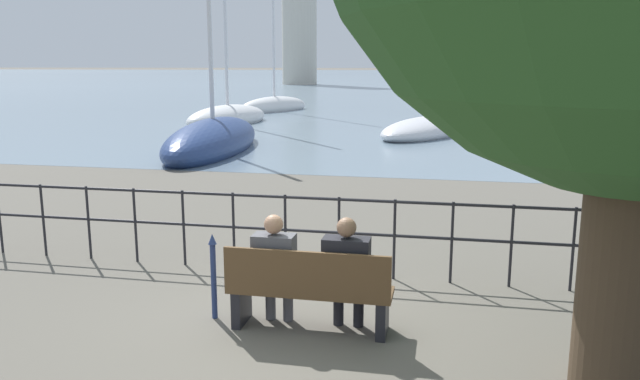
{
  "coord_description": "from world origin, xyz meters",
  "views": [
    {
      "loc": [
        1.33,
        -5.98,
        2.72
      ],
      "look_at": [
        0.0,
        0.5,
        1.38
      ],
      "focal_mm": 35.0,
      "sensor_mm": 36.0,
      "label": 1
    }
  ],
  "objects_px": {
    "seated_person_right": "(347,269)",
    "sailboat_2": "(213,141)",
    "harbor_lighthouse": "(299,1)",
    "closed_umbrella": "(213,272)",
    "park_bench": "(309,292)",
    "seated_person_left": "(275,265)",
    "sailboat_1": "(228,117)",
    "sailboat_4": "(274,105)",
    "sailboat_3": "(429,128)"
  },
  "relations": [
    {
      "from": "seated_person_right",
      "to": "sailboat_2",
      "type": "distance_m",
      "value": 14.31
    },
    {
      "from": "seated_person_right",
      "to": "closed_umbrella",
      "type": "bearing_deg",
      "value": 178.23
    },
    {
      "from": "closed_umbrella",
      "to": "sailboat_2",
      "type": "bearing_deg",
      "value": 111.19
    },
    {
      "from": "sailboat_1",
      "to": "park_bench",
      "type": "bearing_deg",
      "value": -55.69
    },
    {
      "from": "seated_person_right",
      "to": "sailboat_1",
      "type": "height_order",
      "value": "sailboat_1"
    },
    {
      "from": "park_bench",
      "to": "sailboat_2",
      "type": "height_order",
      "value": "sailboat_2"
    },
    {
      "from": "park_bench",
      "to": "harbor_lighthouse",
      "type": "xyz_separation_m",
      "value": [
        -19.13,
        79.47,
        10.73
      ]
    },
    {
      "from": "seated_person_left",
      "to": "sailboat_4",
      "type": "xyz_separation_m",
      "value": [
        -8.41,
        29.83,
        -0.3
      ]
    },
    {
      "from": "harbor_lighthouse",
      "to": "seated_person_right",
      "type": "bearing_deg",
      "value": -76.2
    },
    {
      "from": "seated_person_left",
      "to": "sailboat_4",
      "type": "relative_size",
      "value": 0.09
    },
    {
      "from": "sailboat_3",
      "to": "sailboat_4",
      "type": "relative_size",
      "value": 0.89
    },
    {
      "from": "seated_person_right",
      "to": "sailboat_4",
      "type": "bearing_deg",
      "value": 107.09
    },
    {
      "from": "closed_umbrella",
      "to": "park_bench",
      "type": "bearing_deg",
      "value": -6.31
    },
    {
      "from": "seated_person_right",
      "to": "sailboat_2",
      "type": "bearing_deg",
      "value": 116.59
    },
    {
      "from": "park_bench",
      "to": "sailboat_4",
      "type": "bearing_deg",
      "value": 106.39
    },
    {
      "from": "sailboat_1",
      "to": "harbor_lighthouse",
      "type": "distance_m",
      "value": 59.72
    },
    {
      "from": "park_bench",
      "to": "closed_umbrella",
      "type": "bearing_deg",
      "value": 173.69
    },
    {
      "from": "sailboat_1",
      "to": "sailboat_2",
      "type": "relative_size",
      "value": 1.45
    },
    {
      "from": "seated_person_right",
      "to": "closed_umbrella",
      "type": "distance_m",
      "value": 1.47
    },
    {
      "from": "seated_person_left",
      "to": "sailboat_4",
      "type": "distance_m",
      "value": 30.99
    },
    {
      "from": "sailboat_2",
      "to": "harbor_lighthouse",
      "type": "bearing_deg",
      "value": 95.19
    },
    {
      "from": "seated_person_left",
      "to": "closed_umbrella",
      "type": "bearing_deg",
      "value": 176.45
    },
    {
      "from": "sailboat_1",
      "to": "sailboat_4",
      "type": "xyz_separation_m",
      "value": [
        -0.08,
        8.24,
        0.04
      ]
    },
    {
      "from": "closed_umbrella",
      "to": "sailboat_2",
      "type": "relative_size",
      "value": 0.12
    },
    {
      "from": "seated_person_left",
      "to": "sailboat_3",
      "type": "height_order",
      "value": "sailboat_3"
    },
    {
      "from": "closed_umbrella",
      "to": "sailboat_1",
      "type": "bearing_deg",
      "value": 109.51
    },
    {
      "from": "seated_person_left",
      "to": "seated_person_right",
      "type": "xyz_separation_m",
      "value": [
        0.76,
        -0.0,
        0.0
      ]
    },
    {
      "from": "seated_person_right",
      "to": "harbor_lighthouse",
      "type": "relative_size",
      "value": 0.05
    },
    {
      "from": "closed_umbrella",
      "to": "sailboat_4",
      "type": "relative_size",
      "value": 0.07
    },
    {
      "from": "seated_person_left",
      "to": "sailboat_1",
      "type": "bearing_deg",
      "value": 111.12
    },
    {
      "from": "closed_umbrella",
      "to": "sailboat_4",
      "type": "xyz_separation_m",
      "value": [
        -7.71,
        29.78,
        -0.16
      ]
    },
    {
      "from": "seated_person_right",
      "to": "sailboat_4",
      "type": "distance_m",
      "value": 31.21
    },
    {
      "from": "sailboat_4",
      "to": "harbor_lighthouse",
      "type": "relative_size",
      "value": 0.53
    },
    {
      "from": "sailboat_2",
      "to": "park_bench",
      "type": "bearing_deg",
      "value": -70.85
    },
    {
      "from": "seated_person_left",
      "to": "harbor_lighthouse",
      "type": "distance_m",
      "value": 82.24
    },
    {
      "from": "seated_person_right",
      "to": "sailboat_1",
      "type": "distance_m",
      "value": 23.43
    },
    {
      "from": "closed_umbrella",
      "to": "sailboat_3",
      "type": "distance_m",
      "value": 18.87
    },
    {
      "from": "park_bench",
      "to": "seated_person_left",
      "type": "height_order",
      "value": "seated_person_left"
    },
    {
      "from": "sailboat_4",
      "to": "harbor_lighthouse",
      "type": "bearing_deg",
      "value": 123.92
    },
    {
      "from": "park_bench",
      "to": "sailboat_2",
      "type": "relative_size",
      "value": 0.21
    },
    {
      "from": "sailboat_2",
      "to": "sailboat_3",
      "type": "relative_size",
      "value": 0.71
    },
    {
      "from": "park_bench",
      "to": "harbor_lighthouse",
      "type": "bearing_deg",
      "value": 103.53
    },
    {
      "from": "seated_person_left",
      "to": "sailboat_1",
      "type": "distance_m",
      "value": 23.15
    },
    {
      "from": "park_bench",
      "to": "seated_person_right",
      "type": "bearing_deg",
      "value": 11.16
    },
    {
      "from": "sailboat_4",
      "to": "sailboat_3",
      "type": "bearing_deg",
      "value": -27.4
    },
    {
      "from": "seated_person_left",
      "to": "closed_umbrella",
      "type": "relative_size",
      "value": 1.28
    },
    {
      "from": "sailboat_4",
      "to": "harbor_lighthouse",
      "type": "xyz_separation_m",
      "value": [
        -10.33,
        49.56,
        10.79
      ]
    },
    {
      "from": "park_bench",
      "to": "seated_person_left",
      "type": "distance_m",
      "value": 0.45
    },
    {
      "from": "harbor_lighthouse",
      "to": "closed_umbrella",
      "type": "bearing_deg",
      "value": -77.19
    },
    {
      "from": "sailboat_4",
      "to": "park_bench",
      "type": "bearing_deg",
      "value": -51.47
    }
  ]
}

